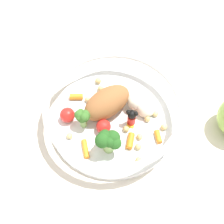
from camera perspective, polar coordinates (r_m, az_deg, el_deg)
name	(u,v)px	position (r m, az deg, el deg)	size (l,w,h in m)	color
ground_plane	(112,116)	(0.55, 0.07, -0.79)	(2.40, 2.40, 0.00)	silver
food_container	(113,112)	(0.52, 0.10, 0.05)	(0.24, 0.24, 0.06)	white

